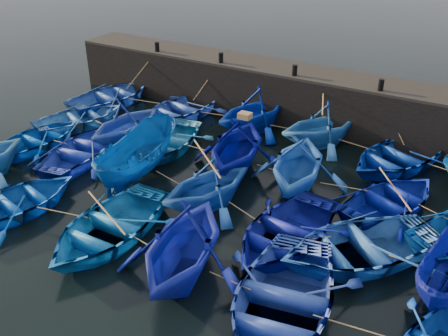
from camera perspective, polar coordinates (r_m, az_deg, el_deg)
The scene contains 31 objects.
ground at distance 17.42m, azimuth -5.44°, elevation -6.37°, with size 120.00×120.00×0.00m, color black.
quay_wall at distance 25.08m, azimuth 8.66°, elevation 7.99°, with size 26.00×2.50×2.50m, color black.
quay_top at distance 24.65m, azimuth 8.89°, elevation 10.84°, with size 26.00×2.50×0.12m, color black.
bollard_0 at distance 27.71m, azimuth -7.66°, elevation 13.58°, with size 0.24×0.24×0.50m, color black.
bollard_1 at distance 25.50m, azimuth -0.36°, elevation 12.50°, with size 0.24×0.24×0.50m, color black.
bollard_2 at distance 23.76m, azimuth 8.08°, elevation 11.01°, with size 0.24×0.24×0.50m, color black.
bollard_3 at distance 22.61m, azimuth 17.50°, elevation 9.05°, with size 0.24×0.24×0.50m, color black.
boat_0 at distance 27.79m, azimuth -12.65°, elevation 8.09°, with size 3.61×5.04×1.05m, color #1E4390.
boat_1 at distance 25.52m, azimuth -5.05°, elevation 6.82°, with size 3.57×4.99×1.03m, color #2747AC.
boat_2 at distance 23.64m, azimuth 3.38°, elevation 6.59°, with size 3.61×4.18×2.20m, color #001F8D.
boat_3 at distance 22.59m, azimuth 10.99°, elevation 4.86°, with size 3.42×3.97×2.09m, color #205CA6.
boat_4 at distance 21.77m, azimuth 19.16°, elevation 1.26°, with size 3.60×5.04×1.05m, color navy.
boat_6 at distance 25.44m, azimuth -16.11°, elevation 5.57°, with size 3.19×4.46×0.92m, color #295EA7.
boat_7 at distance 22.71m, azimuth -11.05°, elevation 5.10°, with size 3.56×4.13×2.18m, color #203E95.
boat_8 at distance 22.14m, azimuth -6.59°, elevation 3.09°, with size 3.29×4.60×0.95m, color #2B7EC8.
boat_9 at distance 20.00m, azimuth 1.57°, elevation 2.67°, with size 3.95×4.58×2.41m, color #000675.
boat_10 at distance 18.94m, azimuth 8.55°, elevation 0.66°, with size 3.83×4.44×2.34m, color blue.
boat_11 at distance 18.77m, azimuth 18.67°, elevation -3.46°, with size 3.15×4.40×0.91m, color #051485.
boat_13 at distance 23.82m, azimuth -20.31°, elevation 3.22°, with size 3.02×4.23×0.88m, color #003C8F.
boat_14 at distance 22.04m, azimuth -15.96°, elevation 2.00°, with size 3.31×4.63×0.96m, color #1A309E.
boat_15 at distance 19.92m, azimuth -9.88°, elevation 1.33°, with size 1.87×4.97×1.92m, color navy.
boat_16 at distance 17.66m, azimuth -1.94°, elevation -1.82°, with size 3.31×3.84×2.02m, color #184BAE.
boat_17 at distance 16.21m, azimuth 7.00°, elevation -7.25°, with size 3.53×4.94×1.03m, color navy.
boat_18 at distance 15.99m, azimuth 15.15°, elevation -8.56°, with size 3.80×5.31×1.10m, color #1D51A1.
boat_21 at distance 19.12m, azimuth -22.54°, elevation -3.56°, with size 3.19×4.47×0.93m, color #05409E.
boat_22 at distance 16.74m, azimuth -13.14°, elevation -6.49°, with size 3.65×5.11×1.06m, color #0E5C9E.
boat_23 at distance 14.50m, azimuth -4.72°, elevation -8.55°, with size 3.97×4.61×2.42m, color #101B91.
boat_24 at distance 13.68m, azimuth 6.52°, elevation -14.89°, with size 3.98×5.57×1.16m, color #2743B1.
wooden_crate at distance 19.32m, azimuth 2.40°, elevation 6.00°, with size 0.48×0.40×0.23m, color olive.
mooring_ropes at distance 20.72m, azimuth 2.27°, elevation 2.64°, with size 18.38×11.85×2.10m.
loose_oars at distance 18.10m, azimuth 4.68°, elevation 0.87°, with size 9.77×12.23×1.24m.
Camera 1 is at (8.69, -11.35, 9.96)m, focal length 40.00 mm.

